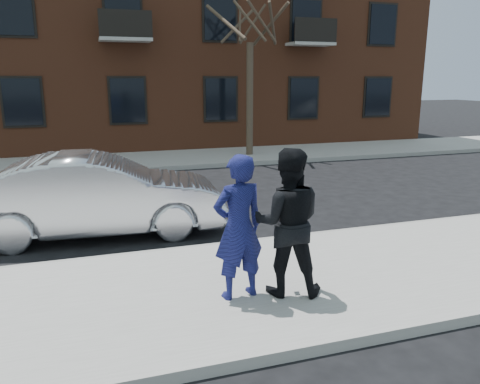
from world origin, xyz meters
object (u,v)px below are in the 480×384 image
object	(u,v)px
man_peacoat	(287,222)
street_tree	(250,9)
silver_sedan	(98,195)
man_hoodie	(238,227)

from	to	relation	value
man_peacoat	street_tree	bearing A→B (deg)	-87.12
silver_sedan	man_peacoat	xyz separation A→B (m)	(2.38, -3.84, 0.36)
street_tree	silver_sedan	world-z (taller)	street_tree
silver_sedan	street_tree	bearing A→B (deg)	-32.85
silver_sedan	man_hoodie	bearing A→B (deg)	-151.36
street_tree	man_hoodie	distance (m)	13.05
silver_sedan	man_hoodie	size ratio (longest dim) A/B	2.49
man_hoodie	man_peacoat	world-z (taller)	man_peacoat
street_tree	man_hoodie	xyz separation A→B (m)	(-4.17, -11.56, -4.39)
silver_sedan	man_peacoat	size ratio (longest dim) A/B	2.42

